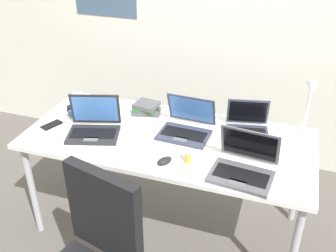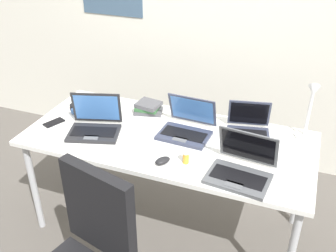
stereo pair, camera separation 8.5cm
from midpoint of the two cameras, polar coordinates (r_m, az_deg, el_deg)
The scene contains 13 objects.
ground_plane at distance 2.92m, azimuth 0.86°, elevation -14.02°, with size 12.00×12.00×0.00m, color #56514C.
wall_back at distance 3.23m, azimuth 8.03°, elevation 16.79°, with size 6.00×0.13×2.60m.
desk at distance 2.49m, azimuth 0.98°, elevation -2.72°, with size 1.80×0.80×0.74m.
desk_lamp at distance 2.50m, azimuth 20.81°, elevation 2.00°, with size 0.12×0.18×0.40m.
laptop_by_keyboard at distance 2.53m, azimuth -9.67°, elevation 0.13°, with size 0.38×0.33×0.24m.
laptop_front_left at distance 2.54m, azimuth 12.55°, elevation -0.29°, with size 0.30×0.27×0.20m.
laptop_mid_desk at distance 2.15m, azimuth 11.74°, elevation -6.09°, with size 0.36×0.33×0.24m.
laptop_front_right at distance 2.48m, azimuth 3.71°, elevation -0.20°, with size 0.33×0.30×0.23m.
computer_mouse at distance 2.22m, azimuth 0.31°, elevation -5.08°, with size 0.06×0.10×0.03m, color black.
cell_phone at distance 2.71m, azimuth -15.41°, elevation 0.48°, with size 0.06×0.14×0.01m, color black.
headphones at distance 2.81m, azimuth -11.33°, elevation 2.39°, with size 0.21×0.18×0.04m.
pill_bottle at distance 2.21m, azimuth 3.73°, elevation -4.51°, with size 0.04×0.04×0.08m.
book_stack at distance 2.73m, azimuth -1.98°, elevation 2.71°, with size 0.21×0.18×0.08m.
Camera 2 is at (0.74, -1.95, 2.04)m, focal length 41.86 mm.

